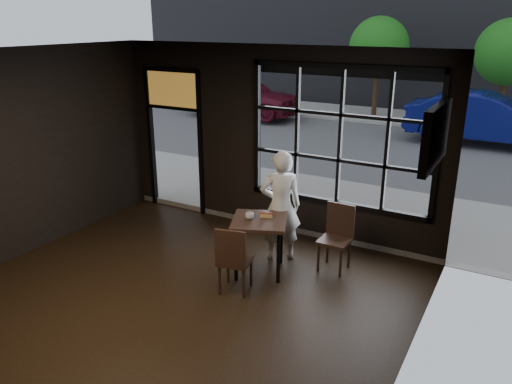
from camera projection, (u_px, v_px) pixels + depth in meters
The scene contains 17 objects.
floor at pixel (141, 327), 6.15m from camera, with size 6.00×7.00×0.02m, color black.
ceiling at pixel (117, 57), 5.09m from camera, with size 6.00×7.00×0.02m, color black.
wall_right at pixel (396, 266), 4.24m from camera, with size 0.04×7.00×3.20m, color black.
window_frame at pixel (340, 138), 7.88m from camera, with size 3.06×0.12×2.28m, color black.
stained_transom at pixel (173, 89), 9.23m from camera, with size 1.20×0.06×0.70m, color orange.
street_asphalt at pixel (454, 91), 25.92m from camera, with size 60.00×41.00×0.04m, color #545456.
cafe_table at pixel (259, 246), 7.34m from camera, with size 0.78×0.78×0.84m, color black.
chair_near at pixel (235, 258), 6.80m from camera, with size 0.43×0.43×0.98m, color black.
chair_window at pixel (335, 239), 7.38m from camera, with size 0.43×0.43×1.00m, color black.
man at pixel (280, 206), 7.62m from camera, with size 0.64×0.42×1.75m, color silver.
hotdog at pixel (266, 215), 7.28m from camera, with size 0.20×0.08×0.06m, color tan, non-canonical shape.
cup at pixel (250, 216), 7.21m from camera, with size 0.12×0.12×0.10m, color silver.
tv at pixel (436, 135), 5.37m from camera, with size 0.13×1.16×0.68m, color black.
navy_car at pixel (485, 118), 14.60m from camera, with size 1.54×4.43×1.46m, color #0B0F55.
maroon_car at pixel (242, 95), 18.72m from camera, with size 1.78×4.42×1.51m, color maroon.
tree_left at pixel (379, 47), 18.21m from camera, with size 2.15×2.15×3.67m.
tree_right at pixel (509, 53), 15.99m from camera, with size 2.12×2.12×3.61m.
Camera 1 is at (3.81, -3.89, 3.59)m, focal length 35.00 mm.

